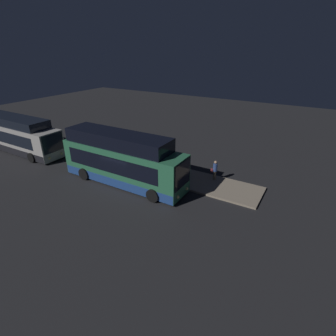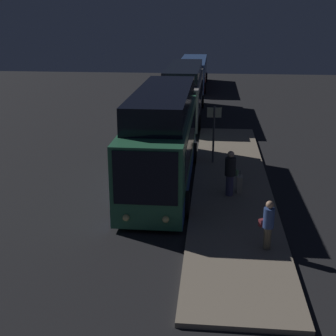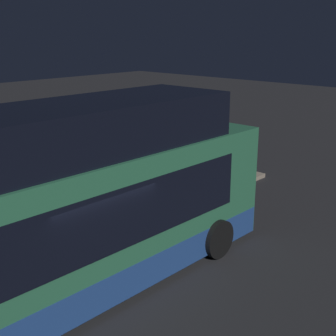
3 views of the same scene
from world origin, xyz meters
name	(u,v)px [view 2 (image 2 of 3)]	position (x,y,z in m)	size (l,w,h in m)	color
ground	(158,183)	(0.00, 0.00, 0.00)	(80.00, 80.00, 0.00)	#232326
platform	(231,184)	(0.00, 3.24, 0.08)	(20.00, 3.29, 0.15)	gray
bus_lead	(163,142)	(-0.17, 0.21, 1.83)	(10.54, 2.76, 4.10)	#2D704C
bus_second	(184,94)	(-14.23, 0.21, 1.63)	(11.66, 2.77, 3.64)	#B2ADA8
bus_third	(193,73)	(-28.77, 0.21, 1.39)	(11.94, 2.82, 2.79)	#33518C
passenger_boarding	(268,223)	(6.01, 4.15, 1.03)	(0.60, 0.52, 1.62)	#6B604C
passenger_waiting	(230,172)	(1.53, 3.12, 1.15)	(0.70, 0.66, 1.87)	#4C476B
suitcase	(239,184)	(1.14, 3.53, 0.50)	(0.44, 0.22, 0.93)	beige
sign_post	(214,128)	(-2.81, 2.42, 1.91)	(0.10, 0.69, 2.80)	#4C4C51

